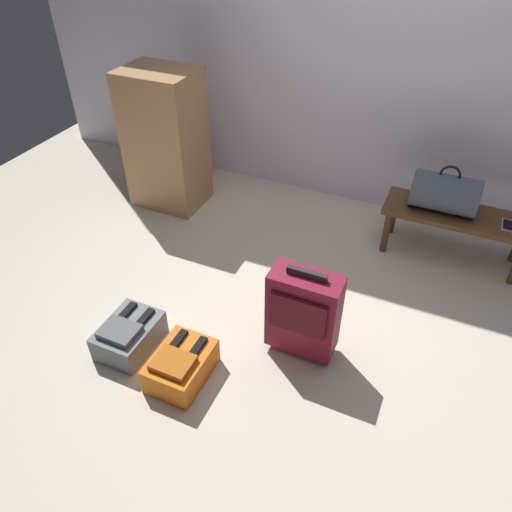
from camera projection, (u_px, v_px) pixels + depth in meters
ground_plane at (295, 320)px, 3.04m from camera, size 6.60×6.60×0.00m
back_wall at (387, 23)px, 3.30m from camera, size 6.00×0.10×2.80m
bench at (457, 220)px, 3.35m from camera, size 1.00×0.36×0.37m
duffel_bag_slate at (445, 193)px, 3.27m from camera, size 0.44×0.26×0.34m
cell_phone at (508, 225)px, 3.19m from camera, size 0.07×0.14×0.01m
suitcase_upright_burgundy at (303, 312)px, 2.66m from camera, size 0.39×0.21×0.60m
backpack_grey at (129, 335)px, 2.81m from camera, size 0.28×0.38×0.21m
backpack_orange at (181, 365)px, 2.64m from camera, size 0.28×0.38×0.21m
side_cabinet at (166, 140)px, 3.80m from camera, size 0.56×0.44×1.10m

